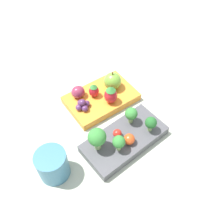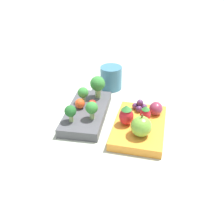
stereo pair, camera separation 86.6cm
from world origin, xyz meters
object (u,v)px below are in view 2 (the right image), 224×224
Objects in this scene: broccoli_floret_0 at (70,112)px; broccoli_floret_3 at (92,108)px; broccoli_floret_1 at (83,93)px; drinking_cup at (111,78)px; bento_box_fruit at (139,127)px; strawberry_0 at (126,115)px; cherry_tomato_1 at (92,104)px; grape_cluster at (140,106)px; plum at (156,108)px; broccoli_floret_2 at (98,84)px; cherry_tomato_0 at (80,104)px; strawberry_1 at (146,113)px; apple at (141,126)px; bento_box_savoury at (87,113)px.

broccoli_floret_3 reaches higher than broccoli_floret_0.
broccoli_floret_1 is 0.15m from drinking_cup.
broccoli_floret_3 is (-0.07, -0.05, 0.00)m from broccoli_floret_1.
strawberry_0 is (-0.01, 0.03, 0.04)m from bento_box_fruit.
cherry_tomato_1 is 0.51× the size of grape_cluster.
broccoli_floret_2 is at bearing 76.07° from plum.
bento_box_fruit is at bearing -124.58° from broccoli_floret_2.
grape_cluster is (-0.03, -0.12, -0.03)m from broccoli_floret_2.
bento_box_fruit is at bearing -105.88° from cherry_tomato_1.
broccoli_floret_3 is 0.06m from cherry_tomato_0.
strawberry_0 is at bearing 163.73° from grape_cluster.
grape_cluster is at bearing 9.35° from bento_box_fruit.
bento_box_fruit is 0.07m from plum.
strawberry_0 reaches higher than bento_box_fruit.
broccoli_floret_0 is (-0.04, 0.16, 0.04)m from bento_box_fruit.
broccoli_floret_3 is at bearing -170.43° from broccoli_floret_2.
strawberry_1 is (0.03, -0.04, -0.01)m from strawberry_0.
broccoli_floret_3 is at bearing 104.37° from strawberry_1.
broccoli_floret_0 is 0.13m from broccoli_floret_2.
broccoli_floret_1 is (0.06, 0.16, 0.04)m from bento_box_fruit.
apple is at bearing -151.11° from drinking_cup.
apple reaches higher than drinking_cup.
bento_box_fruit is at bearing -108.63° from broccoli_floret_1.
broccoli_floret_2 is at bearing 75.99° from grape_cluster.
apple is at bearing -111.85° from cherry_tomato_0.
broccoli_floret_2 is at bearing 44.82° from strawberry_0.
broccoli_floret_2 reaches higher than strawberry_0.
bento_box_savoury is at bearing 105.28° from grape_cluster.
strawberry_0 is at bearing 51.28° from apple.
apple is (-0.04, -0.01, 0.03)m from bento_box_fruit.
broccoli_floret_3 is 0.13m from grape_cluster.
broccoli_floret_0 is at bearing 123.00° from grape_cluster.
broccoli_floret_1 is 0.20m from plum.
grape_cluster is (0.07, -0.02, -0.01)m from strawberry_0.
drinking_cup reaches higher than bento_box_savoury.
cherry_tomato_0 is at bearing 103.38° from grape_cluster.
strawberry_0 is at bearing -156.11° from drinking_cup.
cherry_tomato_0 is 0.20m from plum.
strawberry_0 is at bearing 109.40° from bento_box_fruit.
broccoli_floret_2 is at bearing 1.31° from cherry_tomato_1.
bento_box_savoury is 0.05m from broccoli_floret_1.
plum is 0.90× the size of grape_cluster.
broccoli_floret_0 is at bearing 170.94° from drinking_cup.
bento_box_savoury is 0.17m from apple.
broccoli_floret_2 reaches higher than broccoli_floret_1.
grape_cluster is 0.56× the size of drinking_cup.
drinking_cup is at bearing 23.89° from strawberry_0.
drinking_cup reaches higher than bento_box_fruit.
broccoli_floret_1 is at bearing 1.96° from cherry_tomato_0.
strawberry_0 is at bearing -107.51° from bento_box_savoury.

